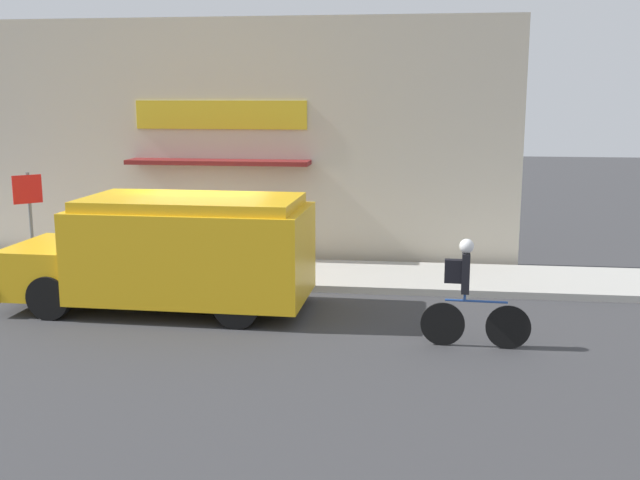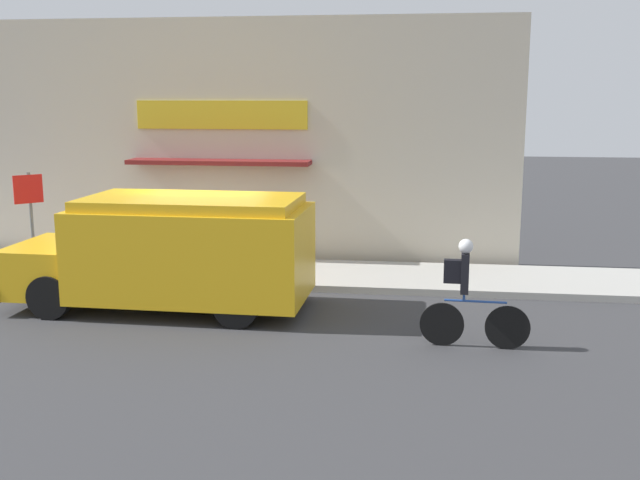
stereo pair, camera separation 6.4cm
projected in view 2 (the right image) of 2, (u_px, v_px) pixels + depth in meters
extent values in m
plane|color=#38383A|center=(205.00, 289.00, 15.10)|extent=(70.00, 70.00, 0.00)
cube|color=#ADAAA3|center=(221.00, 272.00, 16.25)|extent=(28.00, 2.39, 0.14)
cube|color=beige|center=(235.00, 142.00, 17.24)|extent=(12.99, 0.18, 5.56)
cube|color=gold|center=(221.00, 115.00, 17.05)|extent=(3.98, 0.05, 0.64)
cube|color=maroon|center=(219.00, 162.00, 16.93)|extent=(4.18, 0.70, 0.10)
cube|color=yellow|center=(193.00, 252.00, 13.41)|extent=(4.15, 2.21, 1.61)
cube|color=yellow|center=(54.00, 266.00, 13.88)|extent=(1.33, 1.99, 0.89)
cube|color=yellow|center=(191.00, 202.00, 13.24)|extent=(3.81, 2.04, 0.19)
cube|color=black|center=(25.00, 283.00, 14.04)|extent=(0.16, 2.09, 0.24)
cube|color=red|center=(159.00, 233.00, 14.84)|extent=(0.03, 0.44, 0.44)
cylinder|color=black|center=(96.00, 273.00, 14.77)|extent=(0.78, 0.28, 0.78)
cylinder|color=black|center=(50.00, 297.00, 13.01)|extent=(0.78, 0.28, 0.78)
cylinder|color=black|center=(261.00, 279.00, 14.27)|extent=(0.78, 0.28, 0.78)
cylinder|color=black|center=(236.00, 305.00, 12.51)|extent=(0.78, 0.28, 0.78)
cylinder|color=black|center=(507.00, 328.00, 11.44)|extent=(0.69, 0.07, 0.69)
cylinder|color=black|center=(442.00, 324.00, 11.61)|extent=(0.69, 0.07, 0.69)
cylinder|color=#234793|center=(475.00, 301.00, 11.45)|extent=(0.94, 0.08, 0.04)
cylinder|color=#234793|center=(464.00, 297.00, 11.47)|extent=(0.04, 0.04, 0.12)
cube|color=black|center=(465.00, 274.00, 11.40)|extent=(0.13, 0.20, 0.62)
sphere|color=white|center=(466.00, 246.00, 11.32)|extent=(0.22, 0.22, 0.22)
cube|color=black|center=(452.00, 271.00, 11.42)|extent=(0.27, 0.15, 0.36)
cylinder|color=slate|center=(32.00, 222.00, 15.91)|extent=(0.07, 0.07, 2.11)
cube|color=red|center=(28.00, 189.00, 15.73)|extent=(0.45, 0.45, 0.60)
cylinder|color=#38383D|center=(242.00, 248.00, 16.24)|extent=(0.47, 0.47, 0.89)
cylinder|color=black|center=(242.00, 227.00, 16.16)|extent=(0.48, 0.48, 0.04)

